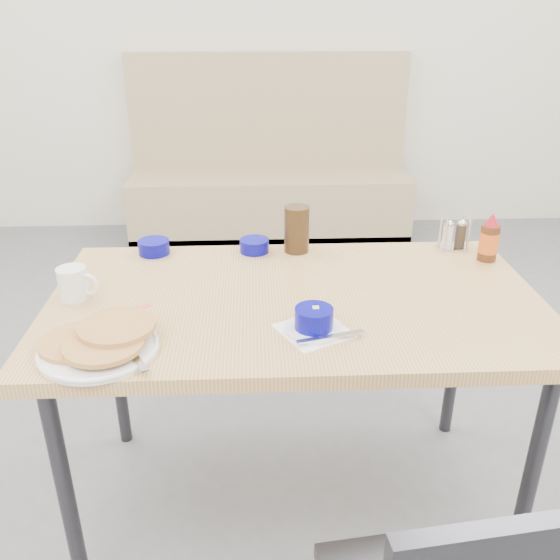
{
  "coord_description": "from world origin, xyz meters",
  "views": [
    {
      "loc": [
        -0.11,
        -1.26,
        1.52
      ],
      "look_at": [
        -0.04,
        0.23,
        0.82
      ],
      "focal_mm": 38.0,
      "sensor_mm": 36.0,
      "label": 1
    }
  ],
  "objects_px": {
    "booth_bench": "(269,186)",
    "butter_bowl": "(254,246)",
    "pancake_plate": "(100,343)",
    "grits_setting": "(314,322)",
    "coffee_mug": "(74,283)",
    "syrup_bottle": "(489,240)",
    "condiment_caddy": "(454,237)",
    "amber_tumbler": "(297,229)",
    "dining_table": "(295,315)",
    "creamer_bowl": "(154,247)"
  },
  "relations": [
    {
      "from": "booth_bench",
      "to": "amber_tumbler",
      "type": "height_order",
      "value": "booth_bench"
    },
    {
      "from": "amber_tumbler",
      "to": "syrup_bottle",
      "type": "height_order",
      "value": "syrup_bottle"
    },
    {
      "from": "dining_table",
      "to": "creamer_bowl",
      "type": "height_order",
      "value": "creamer_bowl"
    },
    {
      "from": "booth_bench",
      "to": "syrup_bottle",
      "type": "bearing_deg",
      "value": -74.44
    },
    {
      "from": "dining_table",
      "to": "grits_setting",
      "type": "height_order",
      "value": "grits_setting"
    },
    {
      "from": "amber_tumbler",
      "to": "pancake_plate",
      "type": "bearing_deg",
      "value": -130.48
    },
    {
      "from": "pancake_plate",
      "to": "butter_bowl",
      "type": "xyz_separation_m",
      "value": [
        0.38,
        0.61,
        0.0
      ]
    },
    {
      "from": "coffee_mug",
      "to": "butter_bowl",
      "type": "distance_m",
      "value": 0.6
    },
    {
      "from": "grits_setting",
      "to": "creamer_bowl",
      "type": "height_order",
      "value": "grits_setting"
    },
    {
      "from": "condiment_caddy",
      "to": "dining_table",
      "type": "bearing_deg",
      "value": -157.22
    },
    {
      "from": "grits_setting",
      "to": "condiment_caddy",
      "type": "bearing_deg",
      "value": 45.63
    },
    {
      "from": "grits_setting",
      "to": "creamer_bowl",
      "type": "distance_m",
      "value": 0.72
    },
    {
      "from": "butter_bowl",
      "to": "syrup_bottle",
      "type": "relative_size",
      "value": 0.61
    },
    {
      "from": "grits_setting",
      "to": "butter_bowl",
      "type": "bearing_deg",
      "value": 105.23
    },
    {
      "from": "grits_setting",
      "to": "creamer_bowl",
      "type": "relative_size",
      "value": 2.27
    },
    {
      "from": "pancake_plate",
      "to": "amber_tumbler",
      "type": "relative_size",
      "value": 1.84
    },
    {
      "from": "dining_table",
      "to": "creamer_bowl",
      "type": "distance_m",
      "value": 0.57
    },
    {
      "from": "amber_tumbler",
      "to": "condiment_caddy",
      "type": "distance_m",
      "value": 0.54
    },
    {
      "from": "booth_bench",
      "to": "condiment_caddy",
      "type": "relative_size",
      "value": 15.88
    },
    {
      "from": "amber_tumbler",
      "to": "condiment_caddy",
      "type": "bearing_deg",
      "value": -0.0
    },
    {
      "from": "syrup_bottle",
      "to": "amber_tumbler",
      "type": "bearing_deg",
      "value": 170.31
    },
    {
      "from": "dining_table",
      "to": "condiment_caddy",
      "type": "distance_m",
      "value": 0.67
    },
    {
      "from": "grits_setting",
      "to": "pancake_plate",
      "type": "bearing_deg",
      "value": -172.84
    },
    {
      "from": "creamer_bowl",
      "to": "coffee_mug",
      "type": "bearing_deg",
      "value": -118.31
    },
    {
      "from": "dining_table",
      "to": "coffee_mug",
      "type": "relative_size",
      "value": 11.72
    },
    {
      "from": "butter_bowl",
      "to": "amber_tumbler",
      "type": "relative_size",
      "value": 0.63
    },
    {
      "from": "booth_bench",
      "to": "amber_tumbler",
      "type": "bearing_deg",
      "value": -89.29
    },
    {
      "from": "dining_table",
      "to": "syrup_bottle",
      "type": "bearing_deg",
      "value": 20.19
    },
    {
      "from": "pancake_plate",
      "to": "butter_bowl",
      "type": "height_order",
      "value": "pancake_plate"
    },
    {
      "from": "coffee_mug",
      "to": "condiment_caddy",
      "type": "bearing_deg",
      "value": 15.21
    },
    {
      "from": "dining_table",
      "to": "amber_tumbler",
      "type": "xyz_separation_m",
      "value": [
        0.03,
        0.34,
        0.14
      ]
    },
    {
      "from": "grits_setting",
      "to": "butter_bowl",
      "type": "xyz_separation_m",
      "value": [
        -0.15,
        0.54,
        -0.01
      ]
    },
    {
      "from": "condiment_caddy",
      "to": "creamer_bowl",
      "type": "bearing_deg",
      "value": 171.61
    },
    {
      "from": "booth_bench",
      "to": "butter_bowl",
      "type": "relative_size",
      "value": 19.5
    },
    {
      "from": "dining_table",
      "to": "syrup_bottle",
      "type": "distance_m",
      "value": 0.69
    },
    {
      "from": "butter_bowl",
      "to": "amber_tumbler",
      "type": "distance_m",
      "value": 0.15
    },
    {
      "from": "creamer_bowl",
      "to": "grits_setting",
      "type": "bearing_deg",
      "value": -48.33
    },
    {
      "from": "dining_table",
      "to": "coffee_mug",
      "type": "distance_m",
      "value": 0.63
    },
    {
      "from": "coffee_mug",
      "to": "butter_bowl",
      "type": "relative_size",
      "value": 1.23
    },
    {
      "from": "coffee_mug",
      "to": "syrup_bottle",
      "type": "height_order",
      "value": "syrup_bottle"
    },
    {
      "from": "condiment_caddy",
      "to": "syrup_bottle",
      "type": "relative_size",
      "value": 0.75
    },
    {
      "from": "condiment_caddy",
      "to": "coffee_mug",
      "type": "bearing_deg",
      "value": -173.18
    },
    {
      "from": "dining_table",
      "to": "booth_bench",
      "type": "bearing_deg",
      "value": 90.0
    },
    {
      "from": "booth_bench",
      "to": "pancake_plate",
      "type": "distance_m",
      "value": 2.88
    },
    {
      "from": "butter_bowl",
      "to": "condiment_caddy",
      "type": "height_order",
      "value": "condiment_caddy"
    },
    {
      "from": "grits_setting",
      "to": "condiment_caddy",
      "type": "height_order",
      "value": "condiment_caddy"
    },
    {
      "from": "condiment_caddy",
      "to": "pancake_plate",
      "type": "bearing_deg",
      "value": -158.43
    },
    {
      "from": "dining_table",
      "to": "amber_tumbler",
      "type": "height_order",
      "value": "amber_tumbler"
    },
    {
      "from": "grits_setting",
      "to": "condiment_caddy",
      "type": "xyz_separation_m",
      "value": [
        0.53,
        0.54,
        0.01
      ]
    },
    {
      "from": "booth_bench",
      "to": "dining_table",
      "type": "distance_m",
      "value": 2.56
    }
  ]
}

